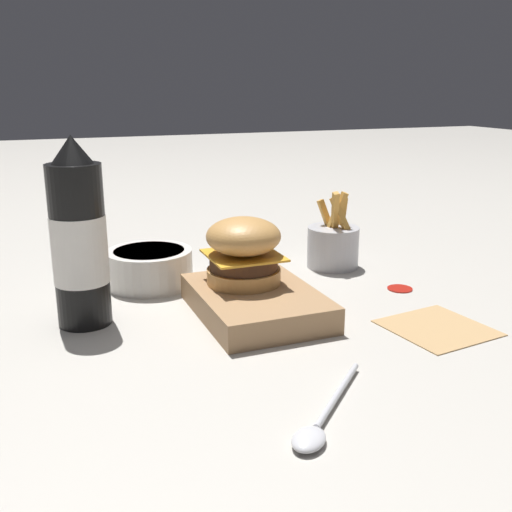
# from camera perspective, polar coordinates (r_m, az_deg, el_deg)

# --- Properties ---
(ground_plane) EXTENTS (6.00, 6.00, 0.00)m
(ground_plane) POSITION_cam_1_polar(r_m,az_deg,el_deg) (0.91, -0.87, -4.26)
(ground_plane) COLOR #B7B2A8
(serving_board) EXTENTS (0.22, 0.16, 0.04)m
(serving_board) POSITION_cam_1_polar(r_m,az_deg,el_deg) (0.85, 0.00, -4.43)
(serving_board) COLOR #A37A51
(serving_board) RESTS_ON ground_plane
(burger) EXTENTS (0.11, 0.11, 0.10)m
(burger) POSITION_cam_1_polar(r_m,az_deg,el_deg) (0.86, -1.20, 0.55)
(burger) COLOR tan
(burger) RESTS_ON serving_board
(ketchup_bottle) EXTENTS (0.07, 0.07, 0.26)m
(ketchup_bottle) POSITION_cam_1_polar(r_m,az_deg,el_deg) (0.83, -16.51, 1.39)
(ketchup_bottle) COLOR black
(ketchup_bottle) RESTS_ON ground_plane
(fries_basket) EXTENTS (0.09, 0.09, 0.14)m
(fries_basket) POSITION_cam_1_polar(r_m,az_deg,el_deg) (1.08, 7.35, 1.03)
(fries_basket) COLOR #B7B7BC
(fries_basket) RESTS_ON ground_plane
(side_bowl) EXTENTS (0.14, 0.14, 0.06)m
(side_bowl) POSITION_cam_1_polar(r_m,az_deg,el_deg) (0.99, -10.08, -1.00)
(side_bowl) COLOR silver
(side_bowl) RESTS_ON ground_plane
(spoon) EXTENTS (0.14, 0.14, 0.01)m
(spoon) POSITION_cam_1_polar(r_m,az_deg,el_deg) (0.60, 5.98, -15.63)
(spoon) COLOR silver
(spoon) RESTS_ON ground_plane
(ketchup_puddle) EXTENTS (0.04, 0.04, 0.00)m
(ketchup_puddle) POSITION_cam_1_polar(r_m,az_deg,el_deg) (0.99, 13.55, -2.99)
(ketchup_puddle) COLOR #B21E14
(ketchup_puddle) RESTS_ON ground_plane
(parchment_square) EXTENTS (0.14, 0.14, 0.00)m
(parchment_square) POSITION_cam_1_polar(r_m,az_deg,el_deg) (0.85, 16.89, -6.52)
(parchment_square) COLOR tan
(parchment_square) RESTS_ON ground_plane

